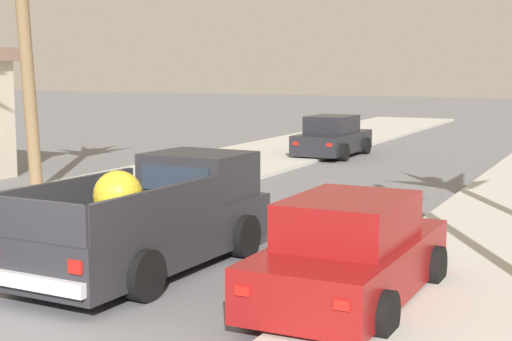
# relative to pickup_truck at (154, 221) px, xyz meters

# --- Properties ---
(ground_plane) EXTENTS (160.00, 160.00, 0.00)m
(ground_plane) POSITION_rel_pickup_truck_xyz_m (0.19, -3.65, -0.79)
(ground_plane) COLOR slate
(sidewalk_left) EXTENTS (4.88, 60.00, 0.12)m
(sidewalk_left) POSITION_rel_pickup_truck_xyz_m (-5.21, 8.35, -0.73)
(sidewalk_left) COLOR beige
(sidewalk_left) RESTS_ON ground
(curb_left) EXTENTS (0.16, 60.00, 0.10)m
(curb_left) POSITION_rel_pickup_truck_xyz_m (-4.16, 8.35, -0.74)
(curb_left) COLOR silver
(curb_left) RESTS_ON ground
(curb_right) EXTENTS (0.16, 60.00, 0.10)m
(curb_right) POSITION_rel_pickup_truck_xyz_m (4.55, 8.35, -0.74)
(curb_right) COLOR silver
(curb_right) RESTS_ON ground
(pickup_truck) EXTENTS (2.40, 5.29, 1.80)m
(pickup_truck) POSITION_rel_pickup_truck_xyz_m (0.00, 0.00, 0.00)
(pickup_truck) COLOR #28282D
(pickup_truck) RESTS_ON ground
(car_right_near) EXTENTS (2.04, 4.27, 1.54)m
(car_right_near) POSITION_rel_pickup_truck_xyz_m (-2.93, 16.66, -0.08)
(car_right_near) COLOR black
(car_right_near) RESTS_ON ground
(car_left_mid) EXTENTS (2.06, 4.28, 1.54)m
(car_left_mid) POSITION_rel_pickup_truck_xyz_m (3.58, -0.47, -0.08)
(car_left_mid) COLOR maroon
(car_left_mid) RESTS_ON ground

